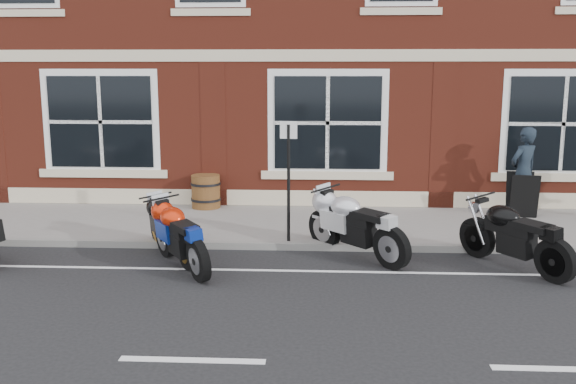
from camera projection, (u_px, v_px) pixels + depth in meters
The scene contains 11 objects.
ground at pixel (231, 274), 9.91m from camera, with size 80.00×80.00×0.00m, color black.
sidewalk at pixel (252, 224), 12.84m from camera, with size 30.00×3.00×0.12m, color slate.
kerb at pixel (242, 245), 11.29m from camera, with size 30.00×0.16×0.12m, color slate.
moto_sport_red at pixel (181, 234), 10.14m from camera, with size 1.27×1.87×0.96m.
moto_sport_black at pixel (173, 227), 10.68m from camera, with size 1.17×1.79×0.91m.
moto_sport_silver at pixel (356, 223), 10.70m from camera, with size 1.62×1.80×1.03m.
moto_naked_black at pixel (514, 233), 10.09m from camera, with size 1.33×1.94×1.00m.
pedestrian_left at pixel (523, 172), 13.13m from camera, with size 0.67×0.44×1.84m, color black.
a_board_sign at pixel (522, 195), 13.14m from camera, with size 0.55×0.37×0.92m, color black, non-canonical shape.
barrel_planter at pixel (206, 191), 14.03m from camera, with size 0.65×0.65×0.73m.
parking_sign at pixel (289, 173), 11.13m from camera, with size 0.30×0.07×2.12m.
Camera 1 is at (1.39, -9.43, 3.11)m, focal length 40.00 mm.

